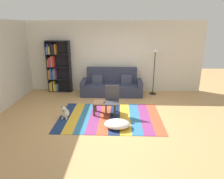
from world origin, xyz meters
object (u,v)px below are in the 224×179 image
coffee_table (105,104)px  folding_chair (112,98)px  dog (65,113)px  bookshelf (56,67)px  tv_remote (104,102)px  couch (112,86)px  standing_lamp (155,56)px  pouf (117,124)px

coffee_table → folding_chair: size_ratio=0.75×
coffee_table → dog: (-1.11, -0.33, -0.14)m
bookshelf → coffee_table: size_ratio=2.92×
tv_remote → folding_chair: size_ratio=0.17×
bookshelf → dog: bookshelf is taller
dog → couch: bearing=59.8°
bookshelf → dog: 2.72m
tv_remote → standing_lamp: bearing=44.6°
pouf → couch: bearing=95.1°
couch → dog: (-1.25, -2.14, -0.18)m
bookshelf → pouf: bearing=-50.9°
bookshelf → folding_chair: bookshelf is taller
coffee_table → folding_chair: bearing=-30.2°
dog → folding_chair: size_ratio=0.44×
bookshelf → coffee_table: 2.99m
dog → folding_chair: 1.40m
couch → bookshelf: 2.28m
pouf → dog: size_ratio=1.65×
dog → standing_lamp: size_ratio=0.23×
dog → bookshelf: bearing=110.8°
couch → folding_chair: bearing=-87.6°
couch → folding_chair: (0.08, -1.94, 0.20)m
pouf → standing_lamp: (1.34, 2.77, 1.36)m
bookshelf → tv_remote: bookshelf is taller
couch → coffee_table: (-0.14, -1.81, -0.04)m
standing_lamp → tv_remote: 2.82m
couch → tv_remote: bearing=-94.5°
standing_lamp → dog: bearing=-141.7°
couch → coffee_table: 1.81m
couch → pouf: couch is taller
couch → folding_chair: size_ratio=2.51×
bookshelf → pouf: 3.91m
coffee_table → folding_chair: (0.22, -0.13, 0.24)m
tv_remote → couch: bearing=81.6°
standing_lamp → folding_chair: (-1.50, -2.03, -0.93)m
pouf → folding_chair: folding_chair is taller
coffee_table → pouf: 0.96m
bookshelf → dog: (0.92, -2.42, -0.81)m
couch → tv_remote: size_ratio=15.07×
coffee_table → pouf: bearing=-66.5°
standing_lamp → couch: bearing=-176.8°
dog → tv_remote: dog is taller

